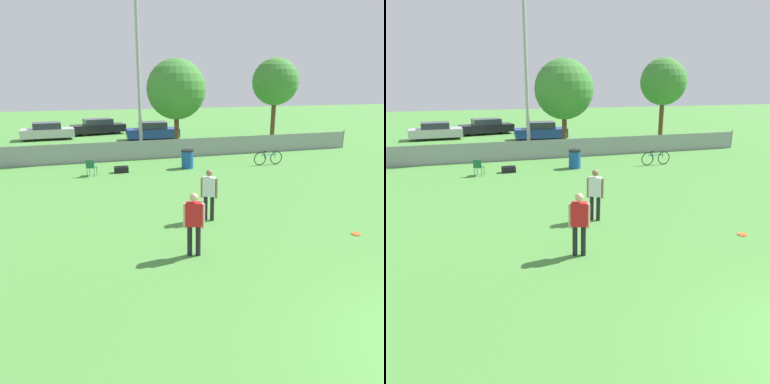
# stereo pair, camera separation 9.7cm
# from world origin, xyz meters

# --- Properties ---
(fence_backline) EXTENTS (23.26, 0.07, 1.21)m
(fence_backline) POSITION_xyz_m (0.00, 18.00, 0.55)
(fence_backline) COLOR gray
(fence_backline) RESTS_ON ground_plane
(light_pole) EXTENTS (0.90, 0.36, 9.94)m
(light_pole) POSITION_xyz_m (-2.10, 18.90, 5.75)
(light_pole) COLOR #9E9EA3
(light_pole) RESTS_ON ground_plane
(tree_near_pole) EXTENTS (3.82, 3.82, 5.78)m
(tree_near_pole) POSITION_xyz_m (0.61, 20.81, 3.86)
(tree_near_pole) COLOR brown
(tree_near_pole) RESTS_ON ground_plane
(tree_far_right) EXTENTS (3.21, 3.21, 5.95)m
(tree_far_right) POSITION_xyz_m (7.78, 20.92, 4.31)
(tree_far_right) COLOR brown
(tree_far_right) RESTS_ON ground_plane
(player_defender_red) EXTENTS (0.53, 0.33, 1.68)m
(player_defender_red) POSITION_xyz_m (-3.13, 5.22, 0.97)
(player_defender_red) COLOR black
(player_defender_red) RESTS_ON ground_plane
(player_receiver_white) EXTENTS (0.49, 0.39, 1.68)m
(player_receiver_white) POSITION_xyz_m (-1.89, 7.54, 0.97)
(player_receiver_white) COLOR black
(player_receiver_white) RESTS_ON ground_plane
(frisbee_disc) EXTENTS (0.28, 0.28, 0.03)m
(frisbee_disc) POSITION_xyz_m (1.86, 5.11, 0.01)
(frisbee_disc) COLOR #E5591E
(frisbee_disc) RESTS_ON ground_plane
(folding_chair_sideline) EXTENTS (0.53, 0.53, 0.79)m
(folding_chair_sideline) POSITION_xyz_m (-5.23, 14.81, 0.47)
(folding_chair_sideline) COLOR #333338
(folding_chair_sideline) RESTS_ON ground_plane
(bicycle_sideline) EXTENTS (1.68, 0.44, 0.76)m
(bicycle_sideline) POSITION_xyz_m (4.06, 14.58, 0.37)
(bicycle_sideline) COLOR black
(bicycle_sideline) RESTS_ON ground_plane
(trash_bin) EXTENTS (0.65, 0.65, 0.96)m
(trash_bin) POSITION_xyz_m (-0.36, 15.08, 0.49)
(trash_bin) COLOR #194C99
(trash_bin) RESTS_ON ground_plane
(gear_bag_sideline) EXTENTS (0.68, 0.37, 0.33)m
(gear_bag_sideline) POSITION_xyz_m (-3.78, 15.10, 0.15)
(gear_bag_sideline) COLOR black
(gear_bag_sideline) RESTS_ON ground_plane
(parked_car_silver) EXTENTS (4.02, 1.96, 1.32)m
(parked_car_silver) POSITION_xyz_m (-7.87, 27.99, 0.65)
(parked_car_silver) COLOR black
(parked_car_silver) RESTS_ON ground_plane
(parked_car_dark) EXTENTS (4.67, 2.49, 1.31)m
(parked_car_dark) POSITION_xyz_m (-3.89, 29.92, 0.65)
(parked_car_dark) COLOR black
(parked_car_dark) RESTS_ON ground_plane
(parked_car_blue) EXTENTS (4.13, 1.96, 1.38)m
(parked_car_blue) POSITION_xyz_m (-0.07, 25.47, 0.67)
(parked_car_blue) COLOR black
(parked_car_blue) RESTS_ON ground_plane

